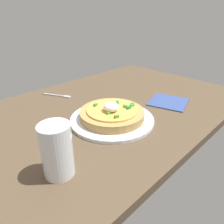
# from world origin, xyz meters

# --- Properties ---
(dining_table) EXTENTS (1.13, 0.67, 0.03)m
(dining_table) POSITION_xyz_m (0.00, 0.00, 0.01)
(dining_table) COLOR brown
(dining_table) RESTS_ON ground
(plate) EXTENTS (0.26, 0.26, 0.01)m
(plate) POSITION_xyz_m (-0.02, -0.09, 0.03)
(plate) COLOR white
(plate) RESTS_ON dining_table
(pizza) EXTENTS (0.20, 0.20, 0.06)m
(pizza) POSITION_xyz_m (-0.02, -0.09, 0.05)
(pizza) COLOR tan
(pizza) RESTS_ON plate
(cup_near) EXTENTS (0.06, 0.06, 0.12)m
(cup_near) POSITION_xyz_m (-0.26, -0.17, 0.08)
(cup_near) COLOR silver
(cup_near) RESTS_ON dining_table
(fork) EXTENTS (0.06, 0.11, 0.00)m
(fork) POSITION_xyz_m (-0.03, 0.20, 0.03)
(fork) COLOR #B7B7BC
(fork) RESTS_ON dining_table
(napkin) EXTENTS (0.16, 0.16, 0.00)m
(napkin) POSITION_xyz_m (0.23, -0.14, 0.03)
(napkin) COLOR #334987
(napkin) RESTS_ON dining_table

